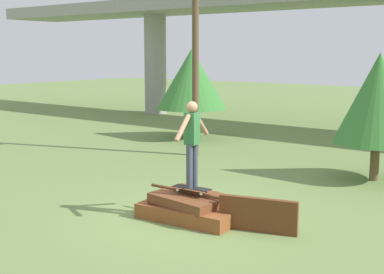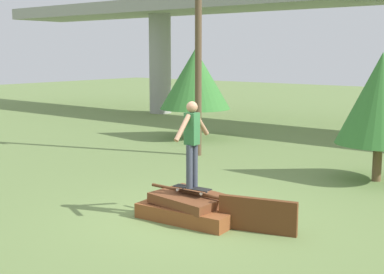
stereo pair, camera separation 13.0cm
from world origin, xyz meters
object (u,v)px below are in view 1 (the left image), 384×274
(skater, at_px, (192,138))
(utility_pole, at_px, (195,42))
(tree_behind_left, at_px, (378,99))
(tree_behind_right, at_px, (192,79))
(skateboard, at_px, (192,188))

(skater, height_order, utility_pole, utility_pole)
(tree_behind_left, bearing_deg, tree_behind_right, 162.11)
(tree_behind_left, relative_size, tree_behind_right, 0.96)
(tree_behind_right, bearing_deg, skateboard, -52.59)
(utility_pole, distance_m, tree_behind_left, 5.55)
(skater, bearing_deg, utility_pole, 126.40)
(tree_behind_left, xyz_separation_m, tree_behind_right, (-7.39, 2.38, 0.14))
(tree_behind_left, distance_m, tree_behind_right, 7.76)
(skater, xyz_separation_m, utility_pole, (-3.71, 5.03, 1.86))
(utility_pole, xyz_separation_m, tree_behind_right, (-2.02, 2.46, -1.25))
(skateboard, distance_m, utility_pole, 6.85)
(skater, height_order, tree_behind_right, tree_behind_right)
(skateboard, height_order, utility_pole, utility_pole)
(skateboard, bearing_deg, utility_pole, 126.40)
(skateboard, bearing_deg, tree_behind_right, 127.41)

